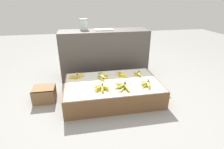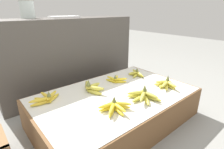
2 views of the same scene
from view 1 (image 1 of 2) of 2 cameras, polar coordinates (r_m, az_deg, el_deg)
name	(u,v)px [view 1 (image 1 of 2)]	position (r m, az deg, el deg)	size (l,w,h in m)	color
ground_plane	(112,98)	(2.44, 0.08, -7.66)	(10.00, 10.00, 0.00)	gray
display_platform	(112,90)	(2.38, 0.08, -5.12)	(1.26, 0.79, 0.25)	brown
back_vendor_table	(104,54)	(3.01, -2.51, 6.78)	(1.46, 0.41, 0.79)	#4C4742
wooden_crate	(44,94)	(2.52, -21.21, -5.95)	(0.28, 0.26, 0.19)	olive
banana_bunch_front_midleft	(101,88)	(2.13, -3.47, -4.28)	(0.21, 0.17, 0.09)	yellow
banana_bunch_front_midright	(123,86)	(2.15, 3.56, -3.89)	(0.19, 0.22, 0.10)	gold
banana_bunch_front_right	(146,84)	(2.25, 11.19, -3.00)	(0.15, 0.20, 0.10)	#DBCC4C
banana_bunch_middle_left	(77,76)	(2.48, -11.48, -0.46)	(0.24, 0.16, 0.09)	gold
banana_bunch_middle_midleft	(102,76)	(2.43, -3.35, -0.42)	(0.15, 0.25, 0.11)	gold
banana_bunch_middle_midright	(121,74)	(2.50, 2.93, 0.06)	(0.15, 0.17, 0.08)	yellow
banana_bunch_middle_right	(138,73)	(2.55, 8.58, 0.41)	(0.14, 0.19, 0.09)	gold
glass_jar	(84,24)	(3.00, -9.27, 15.91)	(0.14, 0.14, 0.17)	silver
foam_tray_white	(104,30)	(2.92, -2.73, 14.41)	(0.29, 0.15, 0.02)	white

